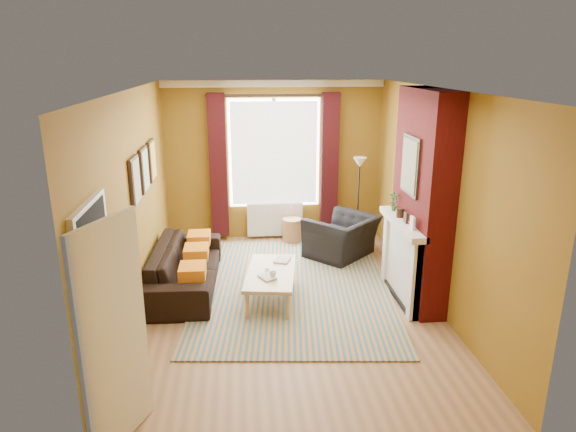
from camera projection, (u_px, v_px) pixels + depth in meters
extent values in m
plane|color=brown|center=(290.00, 303.00, 6.89)|extent=(5.50, 5.50, 0.00)
cube|color=#846019|center=(274.00, 161.00, 9.09)|extent=(3.80, 0.02, 2.80)
cube|color=#846019|center=(328.00, 301.00, 3.86)|extent=(3.80, 0.02, 2.80)
cube|color=#846019|center=(435.00, 199.00, 6.66)|extent=(0.02, 5.50, 2.80)
cube|color=#846019|center=(136.00, 207.00, 6.29)|extent=(0.02, 5.50, 2.80)
cube|color=white|center=(290.00, 89.00, 6.06)|extent=(3.80, 5.50, 0.01)
cube|color=#450A09|center=(422.00, 199.00, 6.64)|extent=(0.35, 1.40, 2.80)
cube|color=silver|center=(403.00, 261.00, 6.87)|extent=(0.12, 1.30, 1.10)
cube|color=silver|center=(402.00, 223.00, 6.71)|extent=(0.22, 1.40, 0.08)
cube|color=silver|center=(416.00, 281.00, 6.33)|extent=(0.16, 0.14, 1.04)
cube|color=silver|center=(389.00, 248.00, 7.43)|extent=(0.16, 0.14, 1.04)
cube|color=black|center=(405.00, 268.00, 6.90)|extent=(0.06, 0.80, 0.90)
cube|color=black|center=(401.00, 296.00, 7.02)|extent=(0.20, 1.00, 0.06)
cube|color=silver|center=(413.00, 223.00, 6.34)|extent=(0.03, 0.12, 0.16)
cube|color=black|center=(406.00, 218.00, 6.58)|extent=(0.03, 0.10, 0.14)
cylinder|color=black|center=(400.00, 213.00, 6.82)|extent=(0.10, 0.10, 0.12)
cube|color=black|center=(410.00, 165.00, 6.49)|extent=(0.03, 0.60, 0.75)
cube|color=#A48E37|center=(409.00, 165.00, 6.49)|extent=(0.01, 0.52, 0.66)
cube|color=silver|center=(274.00, 83.00, 8.66)|extent=(3.80, 0.08, 0.12)
cube|color=white|center=(274.00, 153.00, 9.02)|extent=(1.60, 0.04, 1.90)
cube|color=white|center=(274.00, 154.00, 8.98)|extent=(1.50, 0.02, 1.80)
cube|color=silver|center=(274.00, 153.00, 9.00)|extent=(0.06, 0.04, 1.90)
cube|color=#370C0F|center=(218.00, 166.00, 8.90)|extent=(0.30, 0.16, 2.50)
cube|color=#370C0F|center=(330.00, 164.00, 9.08)|extent=(0.30, 0.16, 2.50)
cylinder|color=black|center=(274.00, 95.00, 8.64)|extent=(2.30, 0.05, 0.05)
cube|color=silver|center=(275.00, 219.00, 9.30)|extent=(1.00, 0.10, 0.60)
cube|color=silver|center=(250.00, 221.00, 9.20)|extent=(0.04, 0.03, 0.56)
cube|color=silver|center=(256.00, 221.00, 9.21)|extent=(0.04, 0.03, 0.56)
cube|color=silver|center=(262.00, 221.00, 9.22)|extent=(0.04, 0.03, 0.56)
cube|color=silver|center=(268.00, 221.00, 9.24)|extent=(0.04, 0.03, 0.56)
cube|color=silver|center=(275.00, 220.00, 9.25)|extent=(0.04, 0.03, 0.56)
cube|color=silver|center=(281.00, 220.00, 9.26)|extent=(0.04, 0.03, 0.56)
cube|color=silver|center=(287.00, 220.00, 9.27)|extent=(0.04, 0.03, 0.56)
cube|color=silver|center=(293.00, 220.00, 9.28)|extent=(0.04, 0.03, 0.56)
cube|color=silver|center=(299.00, 220.00, 9.29)|extent=(0.04, 0.03, 0.56)
cube|color=black|center=(135.00, 181.00, 6.10)|extent=(0.04, 0.44, 0.58)
cube|color=orange|center=(137.00, 181.00, 6.10)|extent=(0.01, 0.38, 0.52)
cube|color=black|center=(144.00, 170.00, 6.72)|extent=(0.04, 0.44, 0.58)
cube|color=#37A771|center=(146.00, 170.00, 6.72)|extent=(0.01, 0.38, 0.52)
cube|color=black|center=(152.00, 160.00, 7.33)|extent=(0.04, 0.44, 0.58)
cube|color=orange|center=(153.00, 160.00, 7.34)|extent=(0.01, 0.38, 0.52)
cube|color=silver|center=(100.00, 316.00, 4.47)|extent=(0.05, 0.94, 2.06)
cube|color=black|center=(103.00, 316.00, 4.47)|extent=(0.02, 0.80, 1.98)
cube|color=silver|center=(114.00, 336.00, 4.14)|extent=(0.37, 0.74, 1.98)
imported|color=#37692E|center=(394.00, 201.00, 7.09)|extent=(0.14, 0.10, 0.27)
cube|color=#C96A10|center=(193.00, 271.00, 6.67)|extent=(0.34, 0.40, 0.16)
cube|color=#C96A10|center=(196.00, 252.00, 7.34)|extent=(0.34, 0.40, 0.16)
cube|color=#C96A10|center=(199.00, 238.00, 7.91)|extent=(0.34, 0.40, 0.16)
cube|color=#2E617F|center=(293.00, 287.00, 7.33)|extent=(3.07, 4.00, 0.02)
imported|color=black|center=(186.00, 267.00, 7.28)|extent=(0.93, 2.20, 0.63)
imported|color=black|center=(341.00, 237.00, 8.42)|extent=(1.39, 1.38, 0.68)
cube|color=tan|center=(271.00, 273.00, 6.87)|extent=(0.81, 1.33, 0.05)
cylinder|color=tan|center=(247.00, 306.00, 6.41)|extent=(0.06, 0.06, 0.37)
cylinder|color=tan|center=(287.00, 307.00, 6.38)|extent=(0.06, 0.06, 0.37)
cylinder|color=tan|center=(257.00, 271.00, 7.48)|extent=(0.06, 0.06, 0.37)
cylinder|color=tan|center=(291.00, 271.00, 7.46)|extent=(0.06, 0.06, 0.37)
cylinder|color=#9F7045|center=(292.00, 230.00, 9.13)|extent=(0.45, 0.45, 0.43)
cylinder|color=black|center=(356.00, 243.00, 9.08)|extent=(0.24, 0.24, 0.03)
cylinder|color=black|center=(358.00, 204.00, 8.86)|extent=(0.02, 0.02, 1.43)
cone|color=beige|center=(360.00, 162.00, 8.65)|extent=(0.24, 0.24, 0.17)
imported|color=#999999|center=(262.00, 279.00, 6.61)|extent=(0.27, 0.29, 0.02)
imported|color=#999999|center=(276.00, 259.00, 7.26)|extent=(0.28, 0.32, 0.02)
imported|color=#999999|center=(273.00, 275.00, 6.65)|extent=(0.11, 0.11, 0.08)
cube|color=#252527|center=(267.00, 271.00, 6.85)|extent=(0.05, 0.15, 0.02)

